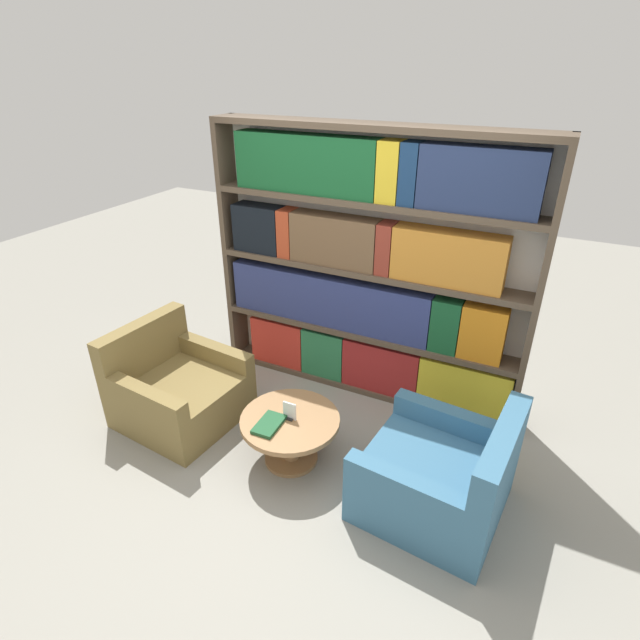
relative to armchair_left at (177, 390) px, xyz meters
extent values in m
plane|color=gray|center=(1.24, -0.27, -0.27)|extent=(14.00, 14.00, 0.00)
cube|color=silver|center=(1.24, 1.24, 0.90)|extent=(2.76, 0.05, 2.33)
cube|color=brown|center=(-0.11, 1.11, 0.90)|extent=(0.05, 0.30, 2.33)
cube|color=brown|center=(2.60, 1.11, 0.90)|extent=(0.05, 0.30, 2.33)
cube|color=brown|center=(1.24, 1.11, -0.24)|extent=(2.66, 0.30, 0.05)
cube|color=brown|center=(1.24, 1.11, 0.32)|extent=(2.66, 0.30, 0.05)
cube|color=brown|center=(1.24, 1.11, 0.90)|extent=(2.66, 0.30, 0.05)
cube|color=brown|center=(1.24, 1.11, 1.48)|extent=(2.66, 0.30, 0.05)
cube|color=brown|center=(1.24, 1.11, 2.04)|extent=(2.66, 0.30, 0.05)
cube|color=red|center=(0.38, 1.09, 0.02)|extent=(0.55, 0.20, 0.47)
cube|color=#297345|center=(0.88, 1.09, 0.02)|extent=(0.42, 0.20, 0.47)
cube|color=maroon|center=(1.44, 1.09, 0.02)|extent=(0.70, 0.20, 0.47)
cube|color=gold|center=(2.18, 1.09, 0.02)|extent=(0.76, 0.20, 0.47)
cube|color=navy|center=(0.90, 1.09, 0.57)|extent=(1.88, 0.20, 0.46)
cube|color=#17512B|center=(1.96, 1.09, 0.57)|extent=(0.23, 0.20, 0.46)
cube|color=orange|center=(2.26, 1.09, 0.57)|extent=(0.34, 0.20, 0.46)
cube|color=black|center=(0.21, 1.09, 1.13)|extent=(0.45, 0.20, 0.42)
cube|color=#AE3E21|center=(0.51, 1.09, 1.13)|extent=(0.12, 0.20, 0.42)
cube|color=brown|center=(0.96, 1.09, 1.13)|extent=(0.77, 0.20, 0.42)
cube|color=maroon|center=(1.41, 1.09, 1.13)|extent=(0.12, 0.20, 0.42)
cube|color=#C87D2A|center=(1.91, 1.09, 1.13)|extent=(0.86, 0.20, 0.42)
cube|color=#16552A|center=(0.70, 1.09, 1.74)|extent=(1.24, 0.20, 0.46)
cube|color=gold|center=(1.41, 1.09, 1.74)|extent=(0.17, 0.20, 0.46)
cube|color=navy|center=(1.56, 1.09, 1.74)|extent=(0.13, 0.20, 0.46)
cube|color=navy|center=(2.06, 1.09, 1.74)|extent=(0.85, 0.20, 0.46)
cube|color=olive|center=(0.05, 0.00, -0.08)|extent=(0.99, 0.97, 0.39)
cube|color=olive|center=(-0.34, 0.03, 0.33)|extent=(0.23, 0.90, 0.43)
cube|color=olive|center=(0.08, -0.39, 0.20)|extent=(0.78, 0.19, 0.16)
cube|color=olive|center=(0.15, 0.37, 0.20)|extent=(0.78, 0.19, 0.16)
cube|color=#386684|center=(2.21, 0.00, -0.08)|extent=(0.99, 0.97, 0.39)
cube|color=#386684|center=(2.59, -0.04, 0.33)|extent=(0.23, 0.90, 0.43)
cube|color=#386684|center=(2.18, 0.38, 0.20)|extent=(0.78, 0.20, 0.16)
cube|color=#386684|center=(2.10, -0.38, 0.20)|extent=(0.78, 0.20, 0.16)
cylinder|color=olive|center=(1.13, -0.05, -0.09)|extent=(0.13, 0.13, 0.36)
cylinder|color=olive|center=(1.13, -0.05, -0.25)|extent=(0.41, 0.41, 0.03)
cylinder|color=olive|center=(1.13, -0.05, 0.11)|extent=(0.74, 0.74, 0.04)
cube|color=black|center=(1.13, -0.05, 0.13)|extent=(0.06, 0.06, 0.01)
cube|color=white|center=(1.13, -0.05, 0.20)|extent=(0.10, 0.01, 0.14)
cube|color=#1E512D|center=(1.03, -0.19, 0.14)|extent=(0.17, 0.27, 0.03)
camera|label=1|loc=(2.61, -2.57, 2.50)|focal=28.00mm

